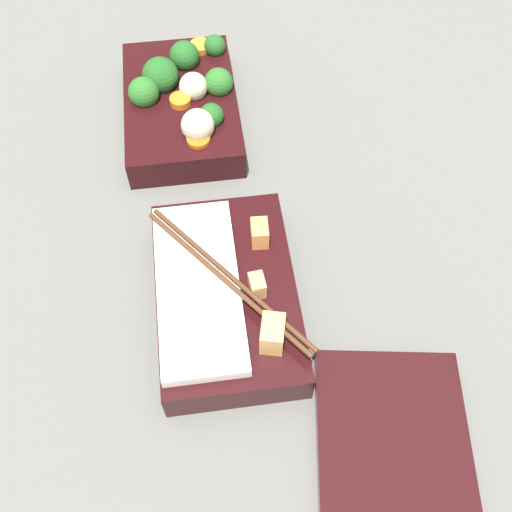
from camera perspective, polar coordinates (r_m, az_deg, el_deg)
The scene contains 4 objects.
ground_plane at distance 0.68m, azimuth -3.99°, elevation 5.31°, with size 3.00×3.00×0.00m, color slate.
bento_tray_vegetable at distance 0.75m, azimuth -7.06°, elevation 14.37°, with size 0.21×0.13×0.07m.
bento_tray_rice at distance 0.58m, azimuth -2.89°, elevation -3.71°, with size 0.21×0.14×0.07m.
bento_lid at distance 0.55m, azimuth 13.11°, elevation -19.13°, with size 0.21×0.13×0.02m, color black.
Camera 1 is at (0.43, -0.01, 0.53)m, focal length 42.00 mm.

